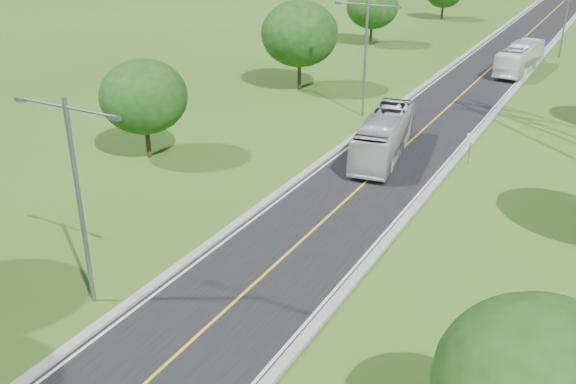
% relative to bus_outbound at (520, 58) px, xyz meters
% --- Properties ---
extents(ground, '(260.00, 260.00, 0.00)m').
position_rel_bus_outbound_xyz_m(ground, '(-3.06, -7.88, -1.62)').
color(ground, '#2F4D15').
rests_on(ground, ground).
extents(road, '(8.00, 150.00, 0.06)m').
position_rel_bus_outbound_xyz_m(road, '(-3.06, -1.88, -1.59)').
color(road, black).
rests_on(road, ground).
extents(curb_left, '(0.50, 150.00, 0.22)m').
position_rel_bus_outbound_xyz_m(curb_left, '(-7.31, -1.88, -1.51)').
color(curb_left, gray).
rests_on(curb_left, ground).
extents(curb_right, '(0.50, 150.00, 0.22)m').
position_rel_bus_outbound_xyz_m(curb_right, '(1.19, -1.88, -1.51)').
color(curb_right, gray).
rests_on(curb_right, ground).
extents(speed_limit_sign, '(0.55, 0.09, 2.40)m').
position_rel_bus_outbound_xyz_m(speed_limit_sign, '(2.14, -29.89, -0.02)').
color(speed_limit_sign, slate).
rests_on(speed_limit_sign, ground).
extents(streetlight_near_left, '(5.90, 0.25, 10.00)m').
position_rel_bus_outbound_xyz_m(streetlight_near_left, '(-9.06, -55.88, 4.32)').
color(streetlight_near_left, slate).
rests_on(streetlight_near_left, ground).
extents(streetlight_mid_left, '(5.90, 0.25, 10.00)m').
position_rel_bus_outbound_xyz_m(streetlight_mid_left, '(-9.06, -22.88, 4.32)').
color(streetlight_mid_left, slate).
rests_on(streetlight_mid_left, ground).
extents(streetlight_far_right, '(5.90, 0.25, 10.00)m').
position_rel_bus_outbound_xyz_m(streetlight_far_right, '(2.94, 10.12, 4.32)').
color(streetlight_far_right, slate).
rests_on(streetlight_far_right, ground).
extents(tree_lb, '(6.30, 6.30, 7.33)m').
position_rel_bus_outbound_xyz_m(tree_lb, '(-19.06, -39.88, 3.02)').
color(tree_lb, black).
rests_on(tree_lb, ground).
extents(tree_lc, '(7.56, 7.56, 8.79)m').
position_rel_bus_outbound_xyz_m(tree_lc, '(-18.06, -17.88, 3.95)').
color(tree_lc, black).
rests_on(tree_lc, ground).
extents(tree_ld, '(6.72, 6.72, 7.82)m').
position_rel_bus_outbound_xyz_m(tree_ld, '(-20.06, 6.12, 3.33)').
color(tree_ld, black).
rests_on(tree_ld, ground).
extents(bus_outbound, '(3.46, 11.39, 3.13)m').
position_rel_bus_outbound_xyz_m(bus_outbound, '(0.00, 0.00, 0.00)').
color(bus_outbound, white).
rests_on(bus_outbound, road).
extents(bus_inbound, '(4.44, 11.58, 3.15)m').
position_rel_bus_outbound_xyz_m(bus_inbound, '(-3.86, -31.41, 0.01)').
color(bus_inbound, silver).
rests_on(bus_inbound, road).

